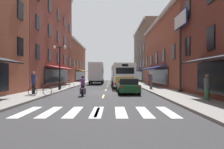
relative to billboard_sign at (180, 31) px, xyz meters
name	(u,v)px	position (x,y,z in m)	size (l,w,h in m)	color
ground_plane	(105,93)	(-7.05, 1.02, -5.84)	(34.80, 80.00, 0.10)	#333335
lane_centre_dashes	(105,93)	(-7.05, 0.77, -5.79)	(0.14, 73.90, 0.01)	#DBCC4C
crosswalk_near	(97,112)	(-7.05, -8.98, -5.79)	(7.10, 2.80, 0.01)	silver
sidewalk_left	(45,92)	(-12.95, 1.02, -5.72)	(3.00, 80.00, 0.14)	gray
sidewalk_right	(165,92)	(-1.15, 1.02, -5.72)	(3.00, 80.00, 0.14)	gray
storefront_row_right	(214,36)	(4.33, 2.30, -0.02)	(9.44, 79.90, 13.52)	brown
billboard_sign	(180,31)	(0.00, 0.00, 0.00)	(0.40, 3.14, 7.35)	black
transit_bus	(121,75)	(-5.03, 9.88, -4.13)	(2.86, 12.09, 3.16)	white
box_truck	(96,73)	(-9.20, 17.73, -3.81)	(2.53, 7.11, 3.83)	black
sedan_near	(127,86)	(-4.93, -0.05, -5.09)	(1.99, 4.67, 1.38)	#144723
sedan_mid	(98,79)	(-9.45, 26.86, -5.13)	(2.09, 4.74, 1.26)	navy
motorcycle_rider	(83,87)	(-8.75, -2.13, -5.08)	(0.64, 2.07, 1.66)	black
bicycle_near	(40,91)	(-11.78, -3.42, -5.29)	(1.68, 0.57, 0.91)	black
bicycle_mid	(67,85)	(-11.75, 5.42, -5.29)	(1.71, 0.48, 0.91)	black
pedestrian_near	(33,82)	(-12.79, -2.09, -4.67)	(0.36, 0.50, 1.84)	black
pedestrian_mid	(151,81)	(-1.97, 3.82, -4.75)	(0.36, 0.36, 1.74)	#4C4C51
pedestrian_far	(149,79)	(-0.99, 9.86, -4.70)	(0.36, 0.36, 1.83)	maroon
pedestrian_rear	(207,87)	(-0.44, -5.97, -4.81)	(0.36, 0.36, 1.64)	#33663F
street_lamp_twin	(59,65)	(-11.95, 2.74, -3.04)	(1.42, 0.32, 4.68)	black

